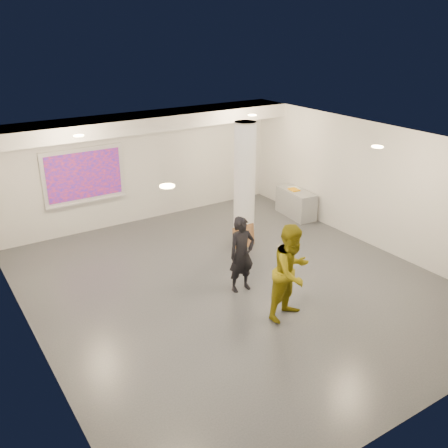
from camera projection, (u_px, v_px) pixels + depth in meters
floor at (234, 285)px, 10.53m from camera, size 8.00×9.00×0.01m
ceiling at (236, 145)px, 9.39m from camera, size 8.00×9.00×0.01m
wall_back at (142, 167)px, 13.46m from camera, size 8.00×0.01×3.00m
wall_front at (429, 326)px, 6.47m from camera, size 8.00×0.01×3.00m
wall_left at (27, 269)px, 7.95m from camera, size 0.01×9.00×3.00m
wall_right at (373, 185)px, 11.97m from camera, size 0.01×9.00×3.00m
soffit_band at (147, 121)px, 12.53m from camera, size 8.00×1.10×0.36m
downlight_nw at (79, 136)px, 10.23m from camera, size 0.22×0.22×0.02m
downlight_ne at (252, 115)px, 12.45m from camera, size 0.22×0.22×0.02m
downlight_sw at (167, 186)px, 7.13m from camera, size 0.22×0.22×0.02m
downlight_se at (377, 147)px, 9.34m from camera, size 0.22×0.22×0.02m
column at (244, 183)px, 12.11m from camera, size 0.52×0.52×3.00m
projection_screen at (84, 176)px, 12.60m from camera, size 2.10×0.13×1.42m
credenza at (296, 203)px, 14.11m from camera, size 0.67×1.35×0.76m
papers_stack at (294, 188)px, 14.11m from camera, size 0.36×0.41×0.02m
postit_pad at (294, 190)px, 13.98m from camera, size 0.25×0.33×0.03m
cardboard_back at (246, 236)px, 12.25m from camera, size 0.50×0.12×0.54m
cardboard_front at (242, 237)px, 12.19m from camera, size 0.49×0.27×0.51m
woman at (242, 254)px, 10.06m from camera, size 0.60×0.40×1.60m
man at (292, 272)px, 9.09m from camera, size 1.03×0.88×1.85m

